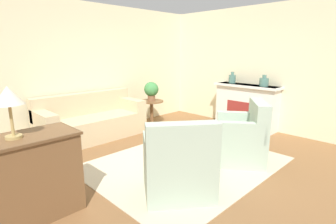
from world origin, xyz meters
name	(u,v)px	position (x,y,z in m)	size (l,w,h in m)	color
ground_plane	(185,164)	(0.00, 0.00, 0.00)	(16.00, 16.00, 0.00)	brown
wall_back	(94,69)	(0.00, 2.75, 1.40)	(9.38, 0.12, 2.80)	beige
wall_right	(270,69)	(2.83, 0.00, 1.40)	(0.12, 9.55, 2.80)	beige
rug	(185,163)	(0.00, 0.00, 0.01)	(2.97, 2.36, 0.01)	beige
couch	(92,122)	(-0.41, 2.25, 0.34)	(2.17, 0.87, 0.93)	#C6B289
armchair_left	(179,167)	(-0.78, -0.59, 0.39)	(1.11, 1.09, 1.00)	#9EB29E
armchair_right	(244,138)	(0.78, -0.59, 0.39)	(1.11, 1.09, 1.00)	#9EB29E
ottoman_table	(191,148)	(0.05, -0.09, 0.28)	(0.83, 0.83, 0.42)	#C6B289
side_table	(152,108)	(1.15, 2.13, 0.42)	(0.58, 0.58, 0.61)	brown
fireplace	(246,105)	(2.59, 0.38, 0.54)	(0.44, 1.56, 1.03)	silver
dresser	(20,179)	(-2.33, 0.26, 0.48)	(1.20, 0.57, 0.93)	brown
vase_mantel_near	(232,79)	(2.57, 0.79, 1.14)	(0.16, 0.16, 0.28)	#477066
vase_mantel_far	(264,82)	(2.57, -0.02, 1.13)	(0.20, 0.20, 0.25)	#477066
potted_plant_on_side_table	(151,90)	(1.15, 2.13, 0.87)	(0.35, 0.35, 0.46)	brown
potted_plant_floor	(15,147)	(-1.96, 1.88, 0.31)	(0.40, 0.40, 0.55)	brown
table_lamp	(8,98)	(-2.33, 0.26, 1.35)	(0.28, 0.28, 0.53)	tan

